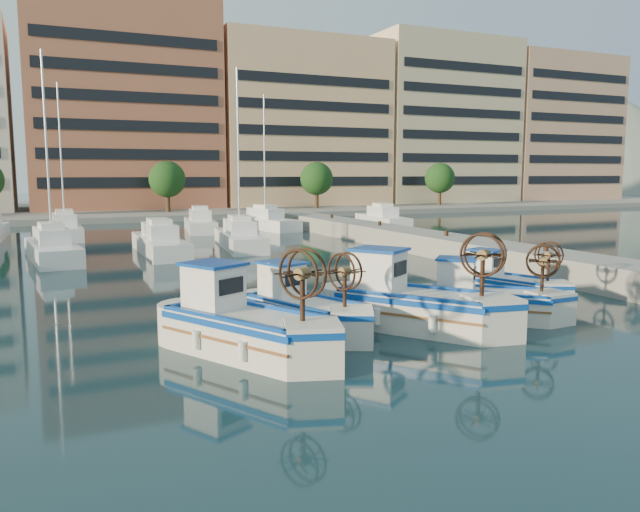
# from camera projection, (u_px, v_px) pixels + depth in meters

# --- Properties ---
(ground) EXTENTS (300.00, 300.00, 0.00)m
(ground) POSITION_uv_depth(u_px,v_px,m) (363.00, 334.00, 19.10)
(ground) COLOR #193A42
(ground) RESTS_ON ground
(quay) EXTENTS (3.00, 60.00, 1.20)m
(quay) POSITION_uv_depth(u_px,v_px,m) (516.00, 258.00, 31.52)
(quay) COLOR gray
(quay) RESTS_ON ground
(waterfront) EXTENTS (180.00, 40.00, 25.60)m
(waterfront) POSITION_uv_depth(u_px,v_px,m) (190.00, 124.00, 80.22)
(waterfront) COLOR gray
(waterfront) RESTS_ON ground
(hill_east) EXTENTS (160.00, 160.00, 50.00)m
(hill_east) POSITION_uv_depth(u_px,v_px,m) (619.00, 190.00, 175.27)
(hill_east) COLOR slate
(hill_east) RESTS_ON ground
(yacht_marina) EXTENTS (39.58, 24.07, 11.50)m
(yacht_marina) POSITION_uv_depth(u_px,v_px,m) (137.00, 236.00, 43.20)
(yacht_marina) COLOR white
(yacht_marina) RESTS_ON ground
(fishing_boat_a) EXTENTS (3.95, 5.08, 3.07)m
(fishing_boat_a) POSITION_uv_depth(u_px,v_px,m) (243.00, 324.00, 16.83)
(fishing_boat_a) COLOR silver
(fishing_boat_a) RESTS_ON ground
(fishing_boat_b) EXTENTS (2.97, 4.40, 2.66)m
(fishing_boat_b) POSITION_uv_depth(u_px,v_px,m) (303.00, 309.00, 19.25)
(fishing_boat_b) COLOR silver
(fishing_boat_b) RESTS_ON ground
(fishing_boat_c) EXTENTS (4.48, 5.15, 3.17)m
(fishing_boat_c) POSITION_uv_depth(u_px,v_px,m) (413.00, 302.00, 19.58)
(fishing_boat_c) COLOR silver
(fishing_boat_c) RESTS_ON ground
(fishing_boat_d) EXTENTS (4.06, 3.92, 2.59)m
(fishing_boat_d) POSITION_uv_depth(u_px,v_px,m) (485.00, 298.00, 20.93)
(fishing_boat_d) COLOR silver
(fishing_boat_d) RESTS_ON ground
(fishing_boat_e) EXTENTS (2.75, 4.03, 2.43)m
(fishing_boat_e) POSITION_uv_depth(u_px,v_px,m) (506.00, 283.00, 23.96)
(fishing_boat_e) COLOR silver
(fishing_boat_e) RESTS_ON ground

